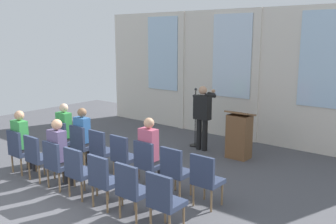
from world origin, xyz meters
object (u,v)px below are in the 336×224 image
at_px(chair_r0_c5, 175,169).
at_px(chair_r1_c3, 79,169).
at_px(chair_r0_c1, 82,143).
at_px(chair_r1_c2, 57,162).
at_px(audience_r1_c0, 22,138).
at_px(chair_r0_c2, 101,149).
at_px(chair_r1_c0, 20,149).
at_px(chair_r0_c0, 64,138).
at_px(chair_r1_c5, 132,188).
at_px(mic_stand, 195,134).
at_px(chair_r1_c1, 37,155).
at_px(chair_r0_c3, 123,155).
at_px(chair_r0_c6, 206,177).
at_px(audience_r0_c1, 84,134).
at_px(audience_r1_c2, 60,150).
at_px(speaker, 203,113).
at_px(audience_r0_c4, 150,149).
at_px(chair_r1_c6, 164,199).
at_px(chair_r1_c4, 103,178).
at_px(audience_r0_c0, 66,129).
at_px(lectern, 239,135).
at_px(chair_r0_c4, 148,161).

relative_size(chair_r0_c5, chair_r1_c3, 1.00).
xyz_separation_m(chair_r0_c1, chair_r1_c2, (0.66, -1.11, 0.00)).
distance_m(chair_r0_c1, audience_r1_c0, 1.24).
height_order(chair_r0_c2, chair_r1_c0, same).
distance_m(chair_r0_c0, chair_r1_c5, 3.48).
distance_m(mic_stand, chair_r1_c3, 4.02).
xyz_separation_m(chair_r0_c5, chair_r1_c1, (-2.64, -1.11, 0.00)).
distance_m(chair_r0_c3, chair_r0_c6, 1.98).
xyz_separation_m(chair_r0_c5, chair_r1_c3, (-1.32, -1.11, 0.00)).
bearing_deg(chair_r0_c3, audience_r0_c1, 176.48).
height_order(chair_r0_c5, audience_r1_c2, audience_r1_c2).
xyz_separation_m(chair_r0_c1, chair_r0_c6, (3.29, 0.00, 0.00)).
height_order(speaker, chair_r0_c2, speaker).
xyz_separation_m(chair_r0_c2, chair_r0_c3, (0.66, 0.00, 0.00)).
xyz_separation_m(chair_r0_c0, audience_r0_c4, (2.64, 0.08, 0.23)).
xyz_separation_m(chair_r0_c5, chair_r1_c0, (-3.29, -1.11, 0.00)).
bearing_deg(chair_r0_c6, chair_r1_c6, -90.00).
height_order(chair_r1_c5, chair_r1_c6, same).
xyz_separation_m(chair_r1_c4, chair_r1_c6, (1.32, 0.00, 0.00)).
xyz_separation_m(chair_r0_c0, audience_r1_c2, (1.32, -1.03, 0.22)).
bearing_deg(chair_r1_c3, chair_r0_c1, 140.01).
relative_size(audience_r0_c4, chair_r0_c5, 1.46).
distance_m(mic_stand, chair_r1_c5, 4.31).
xyz_separation_m(chair_r0_c1, chair_r0_c3, (1.32, 0.00, 0.00)).
relative_size(chair_r0_c1, audience_r0_c1, 0.71).
xyz_separation_m(audience_r0_c0, chair_r1_c0, (-0.00, -1.18, -0.21)).
xyz_separation_m(chair_r0_c2, chair_r1_c2, (0.00, -1.11, 0.00)).
relative_size(audience_r0_c1, chair_r1_c2, 1.41).
xyz_separation_m(chair_r0_c2, audience_r1_c0, (-1.32, -1.03, 0.21)).
bearing_deg(mic_stand, chair_r1_c3, -86.20).
relative_size(lectern, chair_r1_c6, 1.23).
relative_size(mic_stand, audience_r0_c0, 1.15).
bearing_deg(chair_r0_c0, chair_r0_c4, 0.00).
distance_m(chair_r1_c2, chair_r1_c5, 1.98).
height_order(mic_stand, chair_r1_c1, mic_stand).
relative_size(chair_r0_c5, chair_r0_c6, 1.00).
distance_m(chair_r0_c1, chair_r1_c0, 1.29).
height_order(chair_r1_c1, chair_r1_c2, same).
xyz_separation_m(chair_r0_c1, audience_r0_c4, (1.98, 0.08, 0.23)).
relative_size(audience_r0_c0, chair_r0_c2, 1.44).
height_order(chair_r0_c2, audience_r1_c0, audience_r1_c0).
bearing_deg(chair_r1_c5, chair_r0_c2, 150.79).
distance_m(chair_r0_c3, audience_r0_c4, 0.70).
bearing_deg(audience_r0_c1, audience_r0_c0, -179.88).
bearing_deg(chair_r1_c4, audience_r1_c2, 176.54).
distance_m(chair_r0_c4, chair_r0_c6, 1.32).
bearing_deg(chair_r0_c1, chair_r0_c0, 180.00).
bearing_deg(lectern, audience_r0_c4, -99.81).
height_order(audience_r0_c1, chair_r1_c6, audience_r0_c1).
height_order(mic_stand, lectern, mic_stand).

